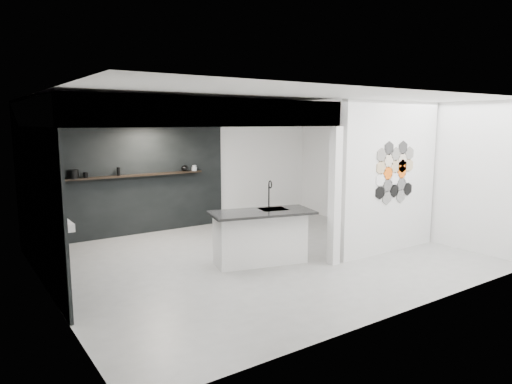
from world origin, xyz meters
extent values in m
cube|color=gray|center=(0.00, 0.00, -0.01)|extent=(7.00, 6.00, 0.01)
cube|color=silver|center=(2.23, -1.00, 1.40)|extent=(2.45, 0.15, 2.80)
cube|color=black|center=(-1.30, 2.97, 1.18)|extent=(4.40, 0.04, 2.35)
cube|color=black|center=(-3.47, 1.00, 1.18)|extent=(0.04, 4.00, 2.35)
cube|color=silver|center=(-1.30, 1.00, 2.55)|extent=(4.40, 4.00, 0.40)
cube|color=silver|center=(0.82, -1.00, 1.18)|extent=(0.16, 0.16, 2.35)
cube|color=silver|center=(-1.30, -0.92, 2.55)|extent=(4.40, 0.16, 0.40)
cube|color=silver|center=(-3.24, 0.80, 0.85)|extent=(0.40, 0.60, 0.12)
cube|color=black|center=(-1.20, 2.87, 1.30)|extent=(3.00, 0.15, 0.04)
cube|color=silver|center=(-0.19, -0.25, 0.44)|extent=(1.63, 0.93, 0.88)
cube|color=black|center=(-0.21, -0.33, 0.90)|extent=(1.88, 1.18, 0.04)
cube|color=black|center=(0.07, -0.26, 0.92)|extent=(0.55, 0.49, 0.02)
cylinder|color=black|center=(0.13, -0.07, 1.13)|extent=(0.03, 0.03, 0.41)
torus|color=black|center=(0.11, -0.12, 1.34)|extent=(0.06, 0.14, 0.14)
cylinder|color=black|center=(-2.50, 2.87, 1.41)|extent=(0.26, 0.26, 0.17)
ellipsoid|color=black|center=(-0.09, 2.87, 1.39)|extent=(0.20, 0.20, 0.13)
cylinder|color=gray|center=(0.15, 2.87, 1.36)|extent=(0.16, 0.16, 0.09)
cylinder|color=gray|center=(0.15, 2.87, 1.38)|extent=(0.11, 0.11, 0.13)
cylinder|color=black|center=(-1.60, 2.87, 1.41)|extent=(0.07, 0.07, 0.17)
cylinder|color=black|center=(-2.26, 2.87, 1.37)|extent=(0.12, 0.12, 0.11)
cylinder|color=black|center=(1.86, -1.09, 1.16)|extent=(0.26, 0.02, 0.26)
cylinder|color=white|center=(1.86, -1.09, 1.39)|extent=(0.26, 0.02, 0.26)
cylinder|color=tan|center=(1.86, -1.09, 1.61)|extent=(0.26, 0.02, 0.26)
cylinder|color=#66635E|center=(1.86, -1.09, 1.84)|extent=(0.26, 0.02, 0.26)
cylinder|color=silver|center=(2.06, -1.09, 1.05)|extent=(0.26, 0.02, 0.26)
cylinder|color=black|center=(2.06, -1.09, 1.27)|extent=(0.26, 0.02, 0.26)
cylinder|color=#F25E0C|center=(2.06, -1.09, 1.50)|extent=(0.26, 0.02, 0.26)
cylinder|color=beige|center=(2.06, -1.09, 1.73)|extent=(0.26, 0.02, 0.26)
cylinder|color=#2D2D2D|center=(2.06, -1.09, 1.95)|extent=(0.26, 0.02, 0.26)
cylinder|color=black|center=(2.25, -1.09, 1.16)|extent=(0.26, 0.02, 0.26)
cylinder|color=white|center=(2.25, -1.09, 1.39)|extent=(0.26, 0.02, 0.26)
cylinder|color=tan|center=(2.25, -1.09, 1.61)|extent=(0.26, 0.02, 0.26)
cylinder|color=#66635E|center=(2.25, -1.09, 1.84)|extent=(0.26, 0.02, 0.26)
cylinder|color=silver|center=(2.44, -1.09, 1.05)|extent=(0.26, 0.02, 0.26)
cylinder|color=black|center=(2.44, -1.09, 1.27)|extent=(0.26, 0.02, 0.26)
cylinder|color=#F25E0C|center=(2.44, -1.09, 1.50)|extent=(0.26, 0.02, 0.26)
cylinder|color=beige|center=(2.44, -1.09, 1.73)|extent=(0.26, 0.02, 0.26)
cylinder|color=#2D2D2D|center=(2.44, -1.09, 1.95)|extent=(0.26, 0.02, 0.26)
cylinder|color=black|center=(2.64, -1.09, 1.16)|extent=(0.26, 0.02, 0.26)
cylinder|color=white|center=(2.64, -1.09, 1.39)|extent=(0.26, 0.02, 0.26)
cylinder|color=tan|center=(2.64, -1.09, 1.61)|extent=(0.26, 0.02, 0.26)
cylinder|color=#66635E|center=(2.64, -1.09, 1.84)|extent=(0.26, 0.02, 0.26)
cylinder|color=#F25E0C|center=(2.44, -1.09, 1.61)|extent=(0.26, 0.02, 0.26)
camera|label=1|loc=(-4.58, -6.50, 2.41)|focal=32.00mm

